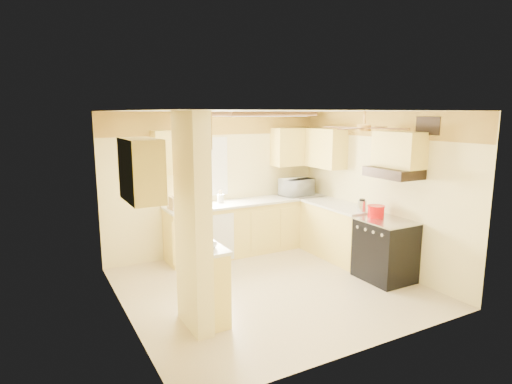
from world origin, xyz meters
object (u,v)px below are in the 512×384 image
bowl (210,246)px  stove (385,250)px  microwave (297,187)px  kettle (362,206)px  dutch_oven (376,211)px

bowl → stove: bearing=0.4°
bowl → microwave: bearing=39.1°
stove → kettle: size_ratio=4.44×
stove → bowl: (-2.82, -0.02, 0.50)m
dutch_oven → kettle: bearing=94.5°
kettle → bowl: bearing=-169.1°
stove → bowl: bearing=-179.6°
stove → microwave: bearing=94.3°
microwave → kettle: (0.14, -1.62, -0.07)m
microwave → dutch_oven: (0.17, -1.91, -0.10)m
dutch_oven → bowl: bearing=-174.8°
microwave → dutch_oven: microwave is taller
microwave → kettle: 1.63m
stove → dutch_oven: 0.59m
bowl → dutch_oven: 2.84m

